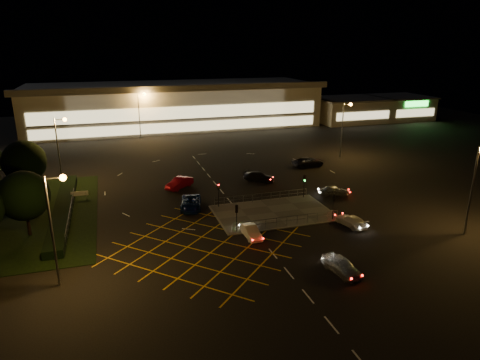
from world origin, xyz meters
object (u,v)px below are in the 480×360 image
object	(u,v)px
car_queue_white	(251,232)
car_right_silver	(334,191)
car_near_silver	(342,266)
car_east_grey	(308,162)
signal_ne	(304,181)
car_left_blue	(191,203)
car_circ_red	(179,183)
signal_sw	(237,213)
car_far_dkgrey	(259,177)
signal_nw	(218,190)
car_approach_white	(351,221)
signal_se	(333,201)

from	to	relation	value
car_queue_white	car_right_silver	size ratio (longest dim) A/B	0.99
car_near_silver	car_east_grey	distance (m)	36.19
signal_ne	car_left_blue	bearing A→B (deg)	177.44
car_near_silver	car_east_grey	xyz separation A→B (m)	(13.02, 33.76, 0.01)
car_left_blue	car_circ_red	world-z (taller)	car_circ_red
signal_ne	car_right_silver	distance (m)	4.82
signal_sw	car_right_silver	world-z (taller)	signal_sw
car_far_dkgrey	car_circ_red	distance (m)	12.25
signal_ne	car_right_silver	size ratio (longest dim) A/B	0.79
signal_nw	car_east_grey	xyz separation A→B (m)	(19.62, 14.32, -1.60)
signal_sw	car_left_blue	world-z (taller)	signal_sw
car_left_blue	car_circ_red	bearing A→B (deg)	102.93
car_approach_white	car_east_grey	bearing A→B (deg)	-115.82
car_east_grey	car_approach_white	bearing A→B (deg)	160.61
signal_se	car_right_silver	bearing A→B (deg)	-120.30
signal_ne	signal_sw	bearing A→B (deg)	-146.35
signal_ne	car_approach_white	distance (m)	10.40
car_far_dkgrey	car_queue_white	bearing A→B (deg)	-161.41
signal_nw	car_approach_white	world-z (taller)	signal_nw
signal_se	car_far_dkgrey	world-z (taller)	signal_se
car_left_blue	car_queue_white	bearing A→B (deg)	-53.28
signal_nw	car_circ_red	bearing A→B (deg)	110.89
car_right_silver	car_left_blue	bearing A→B (deg)	108.68
signal_ne	signal_se	bearing A→B (deg)	-90.00
signal_se	car_near_silver	distance (m)	12.77
signal_sw	signal_se	size ratio (longest dim) A/B	1.00
signal_sw	car_east_grey	xyz separation A→B (m)	(19.62, 22.31, -1.60)
car_left_blue	car_east_grey	distance (m)	26.84
signal_se	car_approach_white	distance (m)	3.04
car_circ_red	car_approach_white	bearing A→B (deg)	-0.86
signal_nw	car_east_grey	size ratio (longest dim) A/B	0.57
car_approach_white	signal_nw	bearing A→B (deg)	-48.78
car_far_dkgrey	signal_se	bearing A→B (deg)	-128.29
car_east_grey	signal_ne	bearing A→B (deg)	147.30
car_left_blue	car_approach_white	distance (m)	19.92
signal_nw	car_circ_red	size ratio (longest dim) A/B	0.66
car_right_silver	car_queue_white	bearing A→B (deg)	142.89
car_queue_white	signal_nw	bearing A→B (deg)	95.04
car_east_grey	signal_nw	bearing A→B (deg)	121.45
signal_sw	car_approach_white	world-z (taller)	signal_sw
car_near_silver	car_east_grey	bearing A→B (deg)	60.42
signal_ne	car_near_silver	distance (m)	20.25
signal_sw	car_near_silver	distance (m)	13.32
car_circ_red	car_east_grey	bearing A→B (deg)	60.82
signal_sw	car_near_silver	xyz separation A→B (m)	(6.60, -11.46, -1.61)
signal_se	car_left_blue	xyz separation A→B (m)	(-15.50, 8.68, -1.61)
car_near_silver	car_far_dkgrey	xyz separation A→B (m)	(2.12, 28.42, -0.06)
signal_nw	car_far_dkgrey	distance (m)	12.62
signal_nw	car_far_dkgrey	xyz separation A→B (m)	(8.72, 8.97, -1.67)
signal_sw	car_far_dkgrey	distance (m)	19.14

